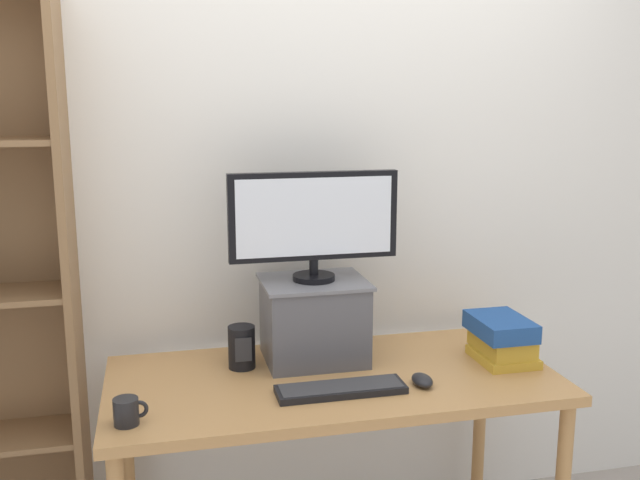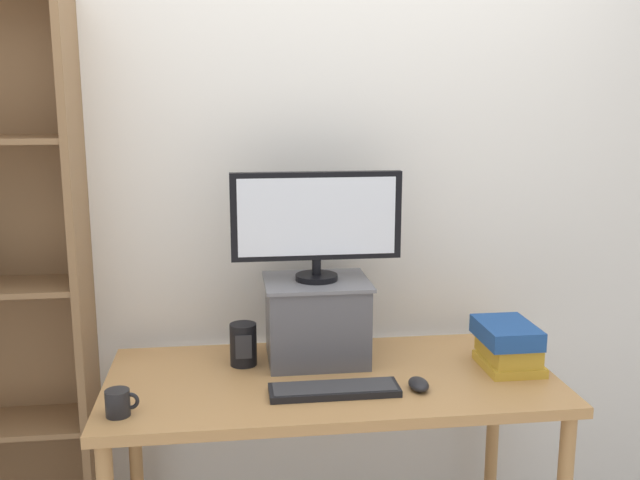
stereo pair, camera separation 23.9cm
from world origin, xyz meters
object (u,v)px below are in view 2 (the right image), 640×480
at_px(desk, 331,397).
at_px(riser_box, 317,318).
at_px(coffee_mug, 119,403).
at_px(book_stack, 508,345).
at_px(computer_monitor, 316,220).
at_px(keyboard, 334,390).
at_px(desk_speaker, 243,344).
at_px(computer_mouse, 419,384).

distance_m(desk, riser_box, 0.29).
bearing_deg(coffee_mug, riser_box, 31.07).
bearing_deg(book_stack, desk, 179.29).
distance_m(computer_monitor, keyboard, 0.59).
height_order(riser_box, desk_speaker, riser_box).
bearing_deg(computer_mouse, computer_monitor, 133.33).
bearing_deg(computer_mouse, riser_box, 133.19).
relative_size(computer_mouse, desk_speaker, 0.69).
bearing_deg(desk_speaker, keyboard, -45.56).
relative_size(book_stack, desk_speaker, 1.68).
bearing_deg(coffee_mug, computer_monitor, 30.97).
height_order(book_stack, desk_speaker, book_stack).
bearing_deg(keyboard, computer_monitor, 93.48).
bearing_deg(book_stack, computer_monitor, 165.54).
bearing_deg(coffee_mug, book_stack, 9.53).
xyz_separation_m(desk, keyboard, (-0.01, -0.15, 0.09)).
bearing_deg(riser_box, coffee_mug, -148.93).
height_order(computer_mouse, desk_speaker, desk_speaker).
height_order(keyboard, book_stack, book_stack).
xyz_separation_m(riser_box, coffee_mug, (-0.64, -0.39, -0.11)).
relative_size(desk, computer_monitor, 2.55).
xyz_separation_m(computer_monitor, book_stack, (0.65, -0.17, -0.43)).
height_order(computer_mouse, coffee_mug, coffee_mug).
height_order(desk, book_stack, book_stack).
xyz_separation_m(desk, coffee_mug, (-0.67, -0.23, 0.12)).
bearing_deg(desk, keyboard, -94.54).
bearing_deg(desk, book_stack, -0.71).
distance_m(computer_monitor, coffee_mug, 0.89).
xyz_separation_m(desk, computer_mouse, (0.26, -0.15, 0.10)).
relative_size(riser_box, book_stack, 1.47).
height_order(riser_box, book_stack, riser_box).
bearing_deg(coffee_mug, desk_speaker, 43.94).
relative_size(computer_mouse, book_stack, 0.41).
distance_m(riser_box, coffee_mug, 0.76).
xyz_separation_m(desk, riser_box, (-0.03, 0.16, 0.23)).
xyz_separation_m(keyboard, book_stack, (0.63, 0.14, 0.07)).
bearing_deg(desk, riser_box, 100.69).
bearing_deg(coffee_mug, computer_mouse, 4.43).
bearing_deg(desk_speaker, desk, -25.42).
bearing_deg(book_stack, keyboard, -167.49).
height_order(desk, desk_speaker, desk_speaker).
bearing_deg(desk_speaker, book_stack, -9.16).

